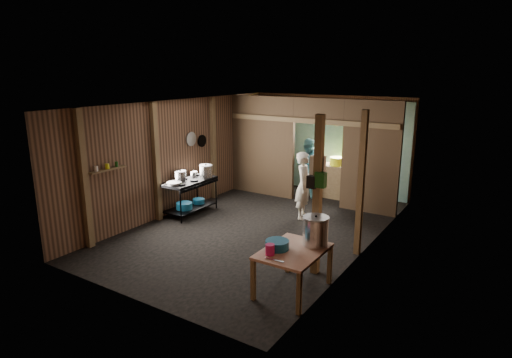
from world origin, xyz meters
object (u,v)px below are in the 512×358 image
Objects in this scene: pink_bucket at (270,250)px; yellow_tub at (337,161)px; prep_table at (293,271)px; stove_pot_large at (206,171)px; cook at (304,185)px; gas_range at (189,197)px; stock_pot at (316,232)px.

yellow_tub is at bearing 102.15° from pink_bucket.
stove_pot_large reaches higher than prep_table.
pink_bucket is 0.11× the size of cook.
stock_pot is at bearing -22.13° from gas_range.
prep_table is (3.71, -1.94, -0.07)m from gas_range.
stove_pot_large reaches higher than yellow_tub.
yellow_tub is at bearing 105.16° from prep_table.
yellow_tub is (2.19, 2.64, 0.02)m from stove_pot_large.
cook reaches higher than stock_pot.
cook is (-1.53, 2.72, -0.13)m from stock_pot.
pink_bucket is at bearing -38.87° from stove_pot_large.
pink_bucket is (3.33, -2.69, -0.19)m from stove_pot_large.
gas_range is 4.19m from prep_table.
prep_table is 0.75× the size of cook.
stock_pot is at bearing -71.66° from yellow_tub.
gas_range is at bearing 152.42° from prep_table.
prep_table is 0.68m from stock_pot.
yellow_tub is at bearing 108.34° from stock_pot.
yellow_tub is (-1.35, 5.00, 0.62)m from prep_table.
cook reaches higher than stove_pot_large.
cook is at bearing 113.69° from prep_table.
stock_pot is 1.21× the size of yellow_tub.
stock_pot is 0.80m from pink_bucket.
prep_table is at bearing -27.58° from gas_range.
stock_pot is 0.31× the size of cook.
prep_table is at bearing -33.64° from stove_pot_large.
cook reaches higher than gas_range.
stove_pot_large is at bearing 93.95° from cook.
pink_bucket is (-0.21, -0.33, 0.41)m from prep_table.
stock_pot reaches higher than prep_table.
gas_range is at bearing 147.07° from pink_bucket.
stove_pot_large reaches higher than pink_bucket.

